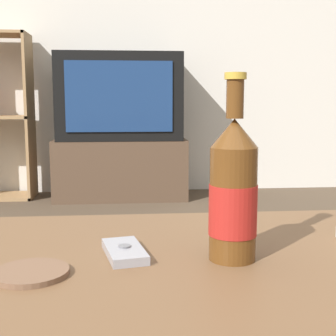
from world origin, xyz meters
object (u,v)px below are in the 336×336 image
(television, at_px, (120,97))
(cell_phone, at_px, (124,251))
(beer_bottle, at_px, (233,193))
(tv_stand, at_px, (121,168))

(television, distance_m, cell_phone, 2.69)
(cell_phone, bearing_deg, television, 79.51)
(beer_bottle, bearing_deg, television, 94.33)
(tv_stand, distance_m, cell_phone, 2.69)
(cell_phone, bearing_deg, tv_stand, 79.51)
(tv_stand, xyz_separation_m, beer_bottle, (0.21, -2.71, 0.35))
(beer_bottle, bearing_deg, tv_stand, 94.33)
(television, xyz_separation_m, cell_phone, (0.04, -2.68, -0.26))
(television, bearing_deg, beer_bottle, -85.67)
(television, height_order, cell_phone, television)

